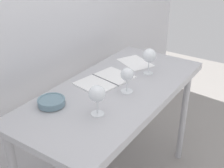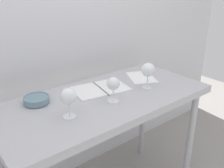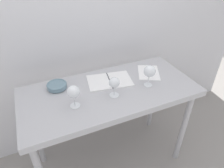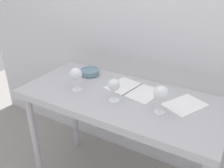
{
  "view_description": "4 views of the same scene",
  "coord_description": "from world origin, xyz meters",
  "px_view_note": "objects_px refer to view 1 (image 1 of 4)",
  "views": [
    {
      "loc": [
        -1.38,
        -0.9,
        1.77
      ],
      "look_at": [
        -0.04,
        -0.01,
        0.94
      ],
      "focal_mm": 47.49,
      "sensor_mm": 36.0,
      "label": 1
    },
    {
      "loc": [
        -0.87,
        -1.17,
        1.6
      ],
      "look_at": [
        0.08,
        0.02,
        0.96
      ],
      "focal_mm": 40.39,
      "sensor_mm": 36.0,
      "label": 2
    },
    {
      "loc": [
        -0.51,
        -1.2,
        1.84
      ],
      "look_at": [
        0.03,
        0.01,
        0.93
      ],
      "focal_mm": 32.24,
      "sensor_mm": 36.0,
      "label": 3
    },
    {
      "loc": [
        0.69,
        -1.31,
        1.72
      ],
      "look_at": [
        -0.06,
        -0.01,
        0.97
      ],
      "focal_mm": 39.13,
      "sensor_mm": 36.0,
      "label": 4
    }
  ],
  "objects_px": {
    "wine_glass_near_center": "(127,75)",
    "tasting_bowl": "(51,102)",
    "tasting_sheet_upper": "(135,63)",
    "wine_glass_near_left": "(97,95)",
    "wine_glass_near_right": "(149,56)",
    "open_notebook": "(105,80)"
  },
  "relations": [
    {
      "from": "wine_glass_near_left",
      "to": "wine_glass_near_right",
      "type": "xyz_separation_m",
      "value": [
        0.62,
        0.01,
        0.01
      ]
    },
    {
      "from": "wine_glass_near_left",
      "to": "tasting_bowl",
      "type": "relative_size",
      "value": 1.08
    },
    {
      "from": "tasting_sheet_upper",
      "to": "tasting_bowl",
      "type": "relative_size",
      "value": 1.62
    },
    {
      "from": "wine_glass_near_center",
      "to": "tasting_bowl",
      "type": "distance_m",
      "value": 0.47
    },
    {
      "from": "tasting_bowl",
      "to": "wine_glass_near_center",
      "type": "bearing_deg",
      "value": -35.35
    },
    {
      "from": "wine_glass_near_right",
      "to": "open_notebook",
      "type": "relative_size",
      "value": 0.45
    },
    {
      "from": "wine_glass_near_center",
      "to": "open_notebook",
      "type": "bearing_deg",
      "value": 75.97
    },
    {
      "from": "wine_glass_near_left",
      "to": "open_notebook",
      "type": "distance_m",
      "value": 0.42
    },
    {
      "from": "wine_glass_near_right",
      "to": "tasting_bowl",
      "type": "relative_size",
      "value": 1.15
    },
    {
      "from": "wine_glass_near_left",
      "to": "tasting_sheet_upper",
      "type": "xyz_separation_m",
      "value": [
        0.73,
        0.18,
        -0.12
      ]
    },
    {
      "from": "wine_glass_near_center",
      "to": "wine_glass_near_left",
      "type": "distance_m",
      "value": 0.3
    },
    {
      "from": "wine_glass_near_right",
      "to": "open_notebook",
      "type": "height_order",
      "value": "wine_glass_near_right"
    },
    {
      "from": "wine_glass_near_center",
      "to": "wine_glass_near_right",
      "type": "relative_size",
      "value": 0.88
    },
    {
      "from": "wine_glass_near_center",
      "to": "tasting_sheet_upper",
      "type": "relative_size",
      "value": 0.62
    },
    {
      "from": "wine_glass_near_left",
      "to": "wine_glass_near_right",
      "type": "relative_size",
      "value": 0.95
    },
    {
      "from": "tasting_sheet_upper",
      "to": "wine_glass_near_right",
      "type": "bearing_deg",
      "value": -97.01
    },
    {
      "from": "wine_glass_near_center",
      "to": "tasting_bowl",
      "type": "height_order",
      "value": "wine_glass_near_center"
    },
    {
      "from": "open_notebook",
      "to": "tasting_bowl",
      "type": "height_order",
      "value": "tasting_bowl"
    },
    {
      "from": "wine_glass_near_center",
      "to": "open_notebook",
      "type": "distance_m",
      "value": 0.23
    },
    {
      "from": "wine_glass_near_center",
      "to": "wine_glass_near_left",
      "type": "relative_size",
      "value": 0.93
    },
    {
      "from": "tasting_sheet_upper",
      "to": "tasting_bowl",
      "type": "bearing_deg",
      "value": -159.45
    },
    {
      "from": "wine_glass_near_left",
      "to": "wine_glass_near_center",
      "type": "bearing_deg",
      "value": 0.06
    }
  ]
}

